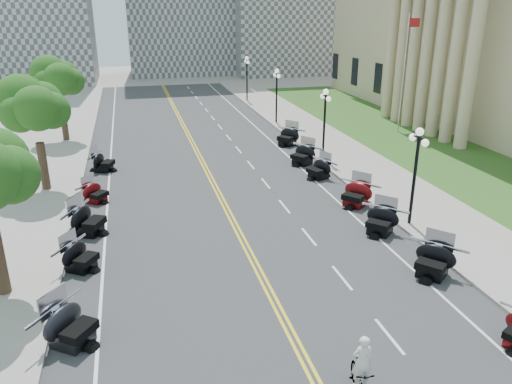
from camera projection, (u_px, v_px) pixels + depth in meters
ground at (267, 288)px, 19.84m from camera, size 160.00×160.00×0.00m
road at (221, 199)px, 28.92m from camera, size 16.00×90.00×0.01m
centerline_yellow_a at (219, 199)px, 28.89m from camera, size 0.12×90.00×0.00m
centerline_yellow_b at (224, 199)px, 28.94m from camera, size 0.12×90.00×0.00m
edge_line_north at (325, 190)px, 30.38m from camera, size 0.12×90.00×0.00m
edge_line_south at (107, 209)px, 27.44m from camera, size 0.12×90.00×0.00m
lane_dash_5 at (389, 336)px, 16.95m from camera, size 0.12×2.00×0.00m
lane_dash_6 at (342, 278)px, 20.58m from camera, size 0.12×2.00×0.00m
lane_dash_7 at (309, 237)px, 24.21m from camera, size 0.12×2.00×0.00m
lane_dash_8 at (284, 206)px, 27.83m from camera, size 0.12×2.00×0.00m
lane_dash_9 at (266, 183)px, 31.46m from camera, size 0.12×2.00×0.00m
lane_dash_10 at (251, 165)px, 35.09m from camera, size 0.12×2.00×0.00m
lane_dash_11 at (239, 150)px, 38.72m from camera, size 0.12×2.00×0.00m
lane_dash_12 at (228, 137)px, 42.35m from camera, size 0.12×2.00×0.00m
lane_dash_13 at (220, 127)px, 45.98m from camera, size 0.12×2.00×0.00m
lane_dash_14 at (213, 118)px, 49.61m from camera, size 0.12×2.00×0.00m
lane_dash_15 at (207, 110)px, 53.24m from camera, size 0.12×2.00×0.00m
lane_dash_16 at (201, 103)px, 56.87m from camera, size 0.12×2.00×0.00m
lane_dash_17 at (196, 98)px, 60.49m from camera, size 0.12×2.00×0.00m
lane_dash_18 at (192, 92)px, 64.12m from camera, size 0.12×2.00×0.00m
lane_dash_19 at (188, 88)px, 67.75m from camera, size 0.12×2.00×0.00m
sidewalk_north at (386, 183)px, 31.31m from camera, size 5.00×90.00×0.15m
sidewalk_south at (27, 216)px, 26.48m from camera, size 5.00×90.00×0.15m
lawn at (417, 144)px, 40.18m from camera, size 9.00×60.00×0.10m
distant_block_c at (292, 2)px, 80.00m from camera, size 20.00×14.00×22.00m
street_lamp_2 at (414, 177)px, 24.54m from camera, size 0.50×1.20×4.90m
street_lamp_3 at (324, 124)px, 35.42m from camera, size 0.50×1.20×4.90m
street_lamp_4 at (277, 96)px, 46.31m from camera, size 0.50×1.20×4.90m
street_lamp_5 at (247, 79)px, 57.20m from camera, size 0.50×1.20×4.90m
flagpole at (403, 75)px, 42.18m from camera, size 1.10×0.20×10.00m
tree_3 at (35, 113)px, 28.57m from camera, size 4.80×4.80×9.20m
tree_4 at (59, 83)px, 39.46m from camera, size 4.80×4.80×9.20m
motorcycle_n_5 at (433, 260)px, 20.50m from camera, size 2.97×2.97×1.48m
motorcycle_n_6 at (381, 220)px, 24.35m from camera, size 2.90×2.90×1.43m
motorcycle_n_7 at (356, 193)px, 27.72m from camera, size 2.97×2.97×1.48m
motorcycle_n_8 at (319, 168)px, 32.13m from camera, size 2.56×2.56×1.38m
motorcycle_n_9 at (303, 154)px, 34.96m from camera, size 3.00×3.00×1.51m
motorcycle_n_10 at (288, 136)px, 39.74m from camera, size 3.08×3.08×1.53m
motorcycle_s_5 at (71, 324)px, 16.34m from camera, size 3.01×3.01×1.51m
motorcycle_s_6 at (80, 255)px, 21.00m from camera, size 2.64×2.64×1.33m
motorcycle_s_7 at (87, 219)px, 24.27m from camera, size 2.99×2.99×1.56m
motorcycle_s_8 at (96, 192)px, 28.27m from camera, size 2.50×2.50×1.24m
motorcycle_s_9 at (103, 161)px, 33.51m from camera, size 2.56×2.56×1.40m
bicycle at (360, 381)px, 14.18m from camera, size 0.80×1.88×1.09m
cyclist_rider at (364, 340)px, 13.69m from camera, size 0.62×0.41×1.71m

